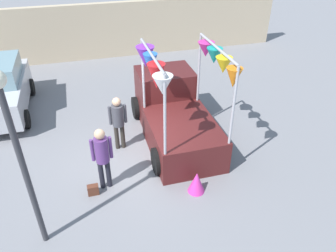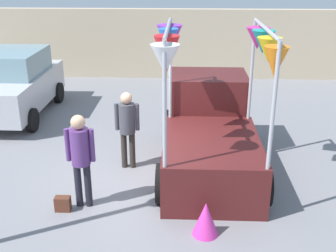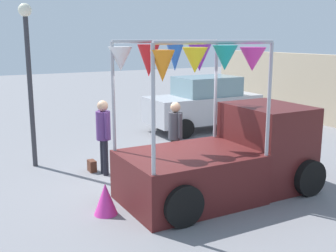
# 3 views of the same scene
# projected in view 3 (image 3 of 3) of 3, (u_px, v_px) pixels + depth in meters

# --- Properties ---
(ground_plane) EXTENTS (60.00, 60.00, 0.00)m
(ground_plane) POSITION_uv_depth(u_px,v_px,m) (157.00, 180.00, 9.75)
(ground_plane) COLOR slate
(vendor_truck) EXTENTS (2.39, 4.10, 3.19)m
(vendor_truck) POSITION_uv_depth(u_px,v_px,m) (229.00, 151.00, 8.80)
(vendor_truck) COLOR #4C1919
(vendor_truck) RESTS_ON ground
(parked_car) EXTENTS (1.88, 4.00, 1.88)m
(parked_car) POSITION_uv_depth(u_px,v_px,m) (204.00, 103.00, 14.85)
(parked_car) COLOR #B7B7BC
(parked_car) RESTS_ON ground
(person_customer) EXTENTS (0.53, 0.34, 1.80)m
(person_customer) POSITION_uv_depth(u_px,v_px,m) (103.00, 130.00, 9.91)
(person_customer) COLOR black
(person_customer) RESTS_ON ground
(person_vendor) EXTENTS (0.53, 0.34, 1.72)m
(person_vendor) POSITION_uv_depth(u_px,v_px,m) (175.00, 130.00, 10.14)
(person_vendor) COLOR #2D2823
(person_vendor) RESTS_ON ground
(handbag) EXTENTS (0.28, 0.16, 0.28)m
(handbag) POSITION_uv_depth(u_px,v_px,m) (92.00, 166.00, 10.32)
(handbag) COLOR #592D1E
(handbag) RESTS_ON ground
(street_lamp) EXTENTS (0.32, 0.32, 4.03)m
(street_lamp) POSITION_uv_depth(u_px,v_px,m) (28.00, 63.00, 10.25)
(street_lamp) COLOR #333338
(street_lamp) RESTS_ON ground
(folded_kite_bundle_magenta) EXTENTS (0.62, 0.62, 0.60)m
(folded_kite_bundle_magenta) POSITION_uv_depth(u_px,v_px,m) (105.00, 199.00, 7.79)
(folded_kite_bundle_magenta) COLOR #D83399
(folded_kite_bundle_magenta) RESTS_ON ground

